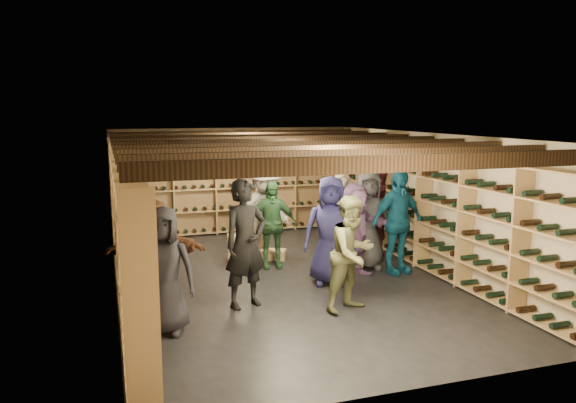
% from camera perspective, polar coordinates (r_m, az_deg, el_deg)
% --- Properties ---
extents(ground, '(8.00, 8.00, 0.00)m').
position_cam_1_polar(ground, '(9.52, -0.12, -7.84)').
color(ground, black).
rests_on(ground, ground).
extents(walls, '(5.52, 8.02, 2.40)m').
position_cam_1_polar(walls, '(9.24, -0.12, -0.71)').
color(walls, '#C2B197').
rests_on(walls, ground).
extents(ceiling, '(5.50, 8.00, 0.01)m').
position_cam_1_polar(ceiling, '(9.11, -0.13, 6.74)').
color(ceiling, beige).
rests_on(ceiling, walls).
extents(ceiling_joists, '(5.40, 7.12, 0.18)m').
position_cam_1_polar(ceiling_joists, '(9.12, -0.13, 5.86)').
color(ceiling_joists, black).
rests_on(ceiling_joists, ground).
extents(wine_rack_left, '(0.32, 7.50, 2.15)m').
position_cam_1_polar(wine_rack_left, '(8.83, -16.21, -2.38)').
color(wine_rack_left, '#A4784F').
rests_on(wine_rack_left, ground).
extents(wine_rack_right, '(0.32, 7.50, 2.15)m').
position_cam_1_polar(wine_rack_right, '(10.34, 13.56, -0.61)').
color(wine_rack_right, '#A4784F').
rests_on(wine_rack_right, ground).
extents(wine_rack_back, '(4.70, 0.30, 2.15)m').
position_cam_1_polar(wine_rack_back, '(12.92, -5.38, 1.55)').
color(wine_rack_back, '#A4784F').
rests_on(wine_rack_back, ground).
extents(crate_stack_left, '(0.56, 0.43, 0.51)m').
position_cam_1_polar(crate_stack_left, '(10.54, -4.73, -4.74)').
color(crate_stack_left, tan).
rests_on(crate_stack_left, ground).
extents(crate_stack_right, '(0.56, 0.44, 0.51)m').
position_cam_1_polar(crate_stack_right, '(10.91, -3.83, -4.25)').
color(crate_stack_right, tan).
rests_on(crate_stack_right, ground).
extents(crate_loose, '(0.59, 0.51, 0.17)m').
position_cam_1_polar(crate_loose, '(10.73, -1.59, -5.40)').
color(crate_loose, tan).
rests_on(crate_loose, ground).
extents(person_0, '(0.92, 0.74, 1.63)m').
position_cam_1_polar(person_0, '(7.24, -12.51, -6.87)').
color(person_0, black).
rests_on(person_0, ground).
extents(person_1, '(0.78, 0.64, 1.85)m').
position_cam_1_polar(person_1, '(8.02, -4.35, -4.30)').
color(person_1, black).
rests_on(person_1, ground).
extents(person_2, '(0.97, 0.88, 1.64)m').
position_cam_1_polar(person_2, '(7.93, 6.55, -5.27)').
color(person_2, brown).
rests_on(person_2, ground).
extents(person_4, '(1.12, 0.64, 1.81)m').
position_cam_1_polar(person_4, '(9.83, 11.05, -2.04)').
color(person_4, '#125273').
rests_on(person_4, ground).
extents(person_5, '(1.48, 0.64, 1.54)m').
position_cam_1_polar(person_5, '(8.39, -13.31, -4.99)').
color(person_5, brown).
rests_on(person_5, ground).
extents(person_6, '(1.00, 0.82, 1.77)m').
position_cam_1_polar(person_6, '(9.07, 4.32, -2.97)').
color(person_6, '#1E1E4E').
rests_on(person_6, ground).
extents(person_7, '(0.70, 0.55, 1.70)m').
position_cam_1_polar(person_7, '(10.34, 5.54, -1.66)').
color(person_7, gray).
rests_on(person_7, ground).
extents(person_8, '(0.85, 0.67, 1.74)m').
position_cam_1_polar(person_8, '(10.77, 9.35, -1.19)').
color(person_8, '#43171D').
rests_on(person_8, ground).
extents(person_9, '(1.34, 1.08, 1.81)m').
position_cam_1_polar(person_9, '(10.51, -2.46, -1.14)').
color(person_9, '#A6A399').
rests_on(person_9, ground).
extents(person_10, '(0.97, 0.52, 1.57)m').
position_cam_1_polar(person_10, '(10.01, -1.72, -2.35)').
color(person_10, '#234927').
rests_on(person_10, ground).
extents(person_11, '(1.56, 0.90, 1.60)m').
position_cam_1_polar(person_11, '(9.55, 6.82, -2.89)').
color(person_11, slate).
rests_on(person_11, ground).
extents(person_12, '(0.95, 0.71, 1.77)m').
position_cam_1_polar(person_12, '(10.03, 8.09, -1.85)').
color(person_12, '#2F3034').
rests_on(person_12, ground).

